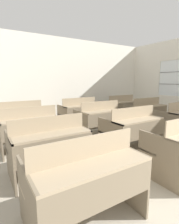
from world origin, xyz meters
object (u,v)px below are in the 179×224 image
at_px(bench_third_right, 146,112).
at_px(bench_back_left, 20,118).
at_px(bench_front_left, 85,179).
at_px(bench_second_left, 49,145).
at_px(bench_third_left, 30,128).
at_px(bench_back_center, 79,112).
at_px(bench_third_center, 100,118).
at_px(bench_back_right, 121,107).
at_px(bench_second_center, 132,129).

relative_size(bench_third_right, bench_back_left, 1.00).
height_order(bench_front_left, bench_third_right, same).
relative_size(bench_front_left, bench_back_left, 1.00).
height_order(bench_second_left, bench_back_left, same).
bearing_deg(bench_third_left, bench_front_left, -89.41).
bearing_deg(bench_third_right, bench_back_center, 147.52).
relative_size(bench_front_left, bench_third_left, 1.00).
distance_m(bench_front_left, bench_back_center, 3.83).
distance_m(bench_third_right, bench_back_center, 2.10).
height_order(bench_third_left, bench_third_center, same).
xyz_separation_m(bench_front_left, bench_back_right, (3.54, 3.43, 0.00)).
distance_m(bench_second_center, bench_third_center, 1.17).
xyz_separation_m(bench_second_center, bench_third_center, (0.00, 1.17, 0.00)).
xyz_separation_m(bench_third_left, bench_back_left, (0.02, 1.15, 0.00)).
bearing_deg(bench_back_left, bench_third_center, -32.73).
bearing_deg(bench_back_center, bench_third_right, -32.48).
distance_m(bench_back_left, bench_back_center, 1.77).
relative_size(bench_second_left, bench_third_right, 1.00).
distance_m(bench_second_left, bench_second_center, 1.77).
xyz_separation_m(bench_front_left, bench_second_left, (0.00, 1.11, 0.00)).
relative_size(bench_third_right, bench_back_right, 1.00).
bearing_deg(bench_second_left, bench_third_right, 18.12).
height_order(bench_front_left, bench_third_left, same).
bearing_deg(bench_third_center, bench_third_right, -0.23).
height_order(bench_third_right, bench_back_center, same).
xyz_separation_m(bench_front_left, bench_third_center, (1.78, 2.28, 0.00)).
xyz_separation_m(bench_third_left, bench_back_center, (1.79, 1.13, 0.00)).
height_order(bench_third_right, bench_back_left, same).
distance_m(bench_third_right, bench_back_left, 3.72).
bearing_deg(bench_third_center, bench_second_center, -90.01).
relative_size(bench_second_center, bench_back_left, 1.00).
bearing_deg(bench_back_right, bench_back_left, -179.81).
relative_size(bench_second_left, bench_second_center, 1.00).
bearing_deg(bench_back_right, bench_front_left, -135.90).
height_order(bench_third_left, bench_third_right, same).
bearing_deg(bench_third_left, bench_second_left, -88.61).
relative_size(bench_second_left, bench_back_center, 1.00).
bearing_deg(bench_second_left, bench_back_right, 33.28).
bearing_deg(bench_second_center, bench_second_left, 179.98).
height_order(bench_third_center, bench_back_right, same).
bearing_deg(bench_front_left, bench_back_left, 90.00).
distance_m(bench_third_right, bench_back_right, 1.16).
bearing_deg(bench_third_left, bench_back_right, 18.12).
distance_m(bench_second_left, bench_back_center, 2.89).
xyz_separation_m(bench_third_center, bench_back_center, (-0.01, 1.12, 0.00)).
xyz_separation_m(bench_front_left, bench_back_left, (-0.00, 3.42, 0.00)).
height_order(bench_second_center, bench_back_right, same).
xyz_separation_m(bench_second_center, bench_back_right, (1.76, 2.32, 0.00)).
distance_m(bench_second_left, bench_third_center, 2.12).
bearing_deg(bench_back_left, bench_third_left, -91.16).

